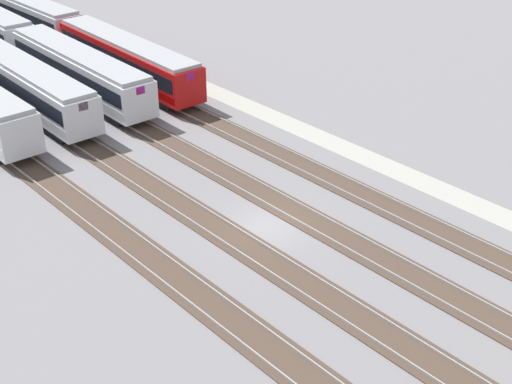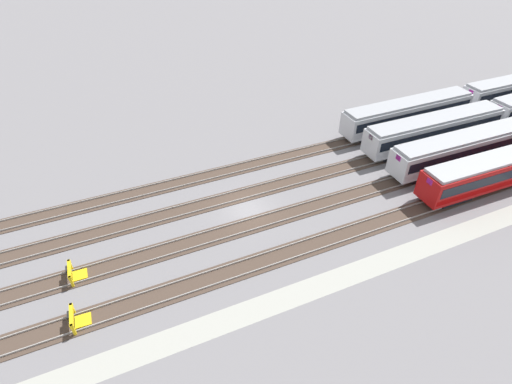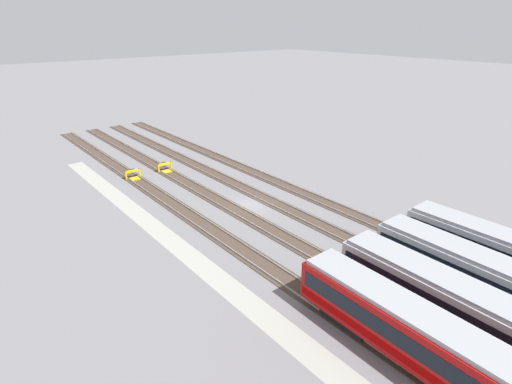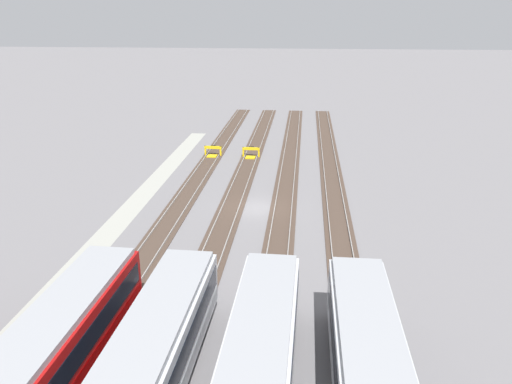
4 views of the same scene
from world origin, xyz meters
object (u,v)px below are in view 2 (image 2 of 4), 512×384
Objects in this scene: subway_car_front_row_centre at (498,169)px; bumper_stop_near_inner_track at (74,273)px; subway_car_front_row_leftmost at (408,113)px; bumper_stop_nearest_track at (77,319)px; subway_car_back_row_leftmost at (464,148)px; subway_car_back_row_rightmost at (434,130)px.

bumper_stop_near_inner_track is (-40.01, 4.41, -1.53)m from subway_car_front_row_centre.
bumper_stop_near_inner_track is at bearing 173.71° from subway_car_front_row_centre.
bumper_stop_near_inner_track is (-40.01, -8.98, -1.53)m from subway_car_front_row_leftmost.
subway_car_front_row_centre is 40.28m from bumper_stop_near_inner_track.
subway_car_front_row_centre reaches higher than bumper_stop_nearest_track.
subway_car_front_row_leftmost and subway_car_back_row_leftmost have the same top height.
subway_car_front_row_leftmost is 42.37m from bumper_stop_nearest_track.
subway_car_back_row_rightmost reaches higher than bumper_stop_nearest_track.
bumper_stop_near_inner_track is (-40.01, 0.03, -1.53)m from subway_car_back_row_leftmost.
subway_car_back_row_leftmost is at bearing -0.04° from bumper_stop_near_inner_track.
bumper_stop_nearest_track is at bearing -91.76° from bumper_stop_near_inner_track.
bumper_stop_near_inner_track is at bearing -167.35° from subway_car_front_row_leftmost.
subway_car_back_row_rightmost is at bearing 90.00° from subway_car_front_row_centre.
subway_car_front_row_centre is at bearing -90.00° from subway_car_back_row_leftmost.
subway_car_front_row_centre is at bearing -90.00° from subway_car_back_row_rightmost.
subway_car_back_row_rightmost is 9.00× the size of bumper_stop_near_inner_track.
subway_car_back_row_leftmost is 9.00× the size of bumper_stop_near_inner_track.
subway_car_front_row_leftmost is 41.03m from bumper_stop_near_inner_track.
bumper_stop_nearest_track is at bearing -179.92° from subway_car_front_row_centre.
bumper_stop_nearest_track is (-40.15, -0.06, -1.53)m from subway_car_front_row_centre.
subway_car_front_row_centre and subway_car_back_row_rightmost have the same top height.
subway_car_back_row_leftmost is at bearing -90.00° from subway_car_back_row_rightmost.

